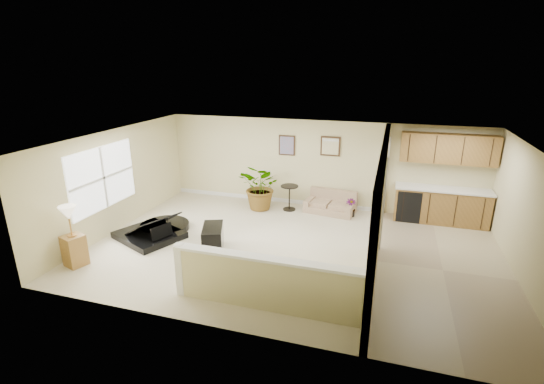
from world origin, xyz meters
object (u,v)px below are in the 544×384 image
(piano, at_px, (149,214))
(piano_bench, at_px, (213,238))
(accent_table, at_px, (289,194))
(small_plant, at_px, (350,209))
(loveseat, at_px, (331,202))
(palm_plant, at_px, (262,187))
(lamp_stand, at_px, (73,241))

(piano, height_order, piano_bench, piano)
(accent_table, relative_size, small_plant, 1.48)
(piano_bench, xyz_separation_m, small_plant, (2.71, 2.98, -0.07))
(piano, height_order, loveseat, piano)
(small_plant, bearing_deg, loveseat, 162.30)
(loveseat, height_order, small_plant, loveseat)
(loveseat, distance_m, palm_plant, 1.98)
(piano_bench, bearing_deg, accent_table, 71.44)
(piano_bench, relative_size, loveseat, 0.58)
(lamp_stand, bearing_deg, small_plant, 40.70)
(palm_plant, xyz_separation_m, small_plant, (2.48, 0.21, -0.45))
(piano, bearing_deg, accent_table, 67.56)
(accent_table, xyz_separation_m, small_plant, (1.72, 0.03, -0.26))
(piano, distance_m, accent_table, 3.86)
(palm_plant, distance_m, lamp_stand, 5.00)
(piano_bench, distance_m, small_plant, 4.02)
(accent_table, bearing_deg, small_plant, 0.89)
(loveseat, height_order, accent_table, loveseat)
(loveseat, bearing_deg, small_plant, -9.01)
(piano, height_order, lamp_stand, piano)
(piano_bench, bearing_deg, small_plant, 47.71)
(accent_table, bearing_deg, palm_plant, -166.61)
(lamp_stand, bearing_deg, palm_plant, 57.66)
(palm_plant, bearing_deg, lamp_stand, -122.34)
(piano_bench, height_order, loveseat, loveseat)
(piano, xyz_separation_m, piano_bench, (1.78, -0.27, -0.28))
(piano, xyz_separation_m, accent_table, (2.77, 2.68, -0.10))
(accent_table, height_order, lamp_stand, lamp_stand)
(piano_bench, height_order, palm_plant, palm_plant)
(palm_plant, xyz_separation_m, lamp_stand, (-2.67, -4.22, -0.10))
(piano, relative_size, small_plant, 4.16)
(piano_bench, distance_m, lamp_stand, 2.86)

